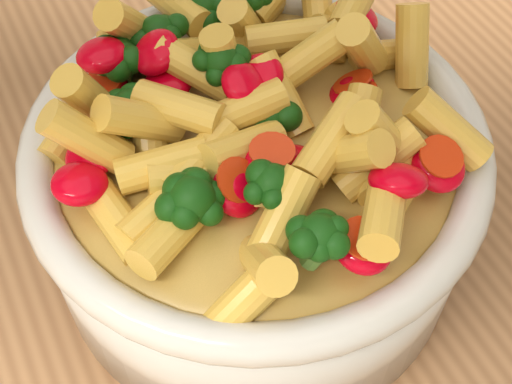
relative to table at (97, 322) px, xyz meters
name	(u,v)px	position (x,y,z in m)	size (l,w,h in m)	color
table	(97,322)	(0.00, 0.00, 0.00)	(1.20, 0.80, 0.90)	#A57146
serving_bowl	(256,191)	(0.12, -0.05, 0.16)	(0.28, 0.28, 0.12)	silver
pasta_salad	(256,111)	(0.12, -0.05, 0.24)	(0.22, 0.22, 0.05)	#F0BE4B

